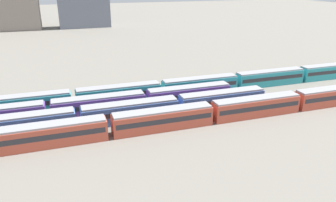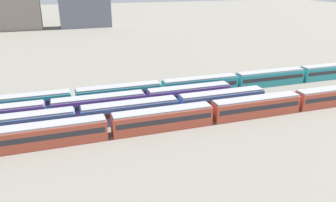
% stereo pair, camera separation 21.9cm
% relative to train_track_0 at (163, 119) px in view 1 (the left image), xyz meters
% --- Properties ---
extents(ground_plane, '(600.00, 600.00, 0.00)m').
position_rel_train_track_0_xyz_m(ground_plane, '(-25.30, 7.80, -1.90)').
color(ground_plane, slate).
extents(train_track_0, '(93.60, 3.06, 3.75)m').
position_rel_train_track_0_xyz_m(train_track_0, '(0.00, 0.00, 0.00)').
color(train_track_0, '#BC4C38').
rests_on(train_track_0, ground_plane).
extents(train_track_1, '(55.80, 3.06, 3.75)m').
position_rel_train_track_0_xyz_m(train_track_1, '(-4.70, 5.20, -0.00)').
color(train_track_1, '#4C70BC').
rests_on(train_track_1, ground_plane).
extents(train_track_2, '(55.80, 3.06, 3.75)m').
position_rel_train_track_0_xyz_m(train_track_2, '(-9.77, 10.40, -0.00)').
color(train_track_2, '#6B429E').
rests_on(train_track_2, ground_plane).
extents(train_track_3, '(112.50, 3.06, 3.75)m').
position_rel_train_track_0_xyz_m(train_track_3, '(23.44, 15.60, 0.00)').
color(train_track_3, teal).
rests_on(train_track_3, ground_plane).
extents(distant_building_1, '(28.03, 12.27, 24.17)m').
position_rel_train_track_0_xyz_m(distant_building_1, '(-37.61, 135.75, 10.18)').
color(distant_building_1, gray).
rests_on(distant_building_1, ground_plane).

